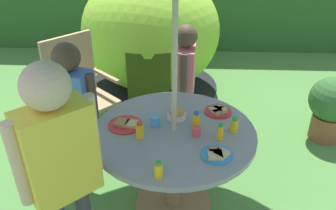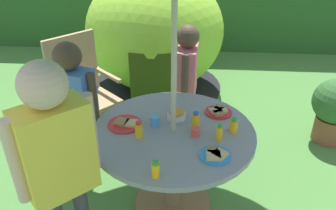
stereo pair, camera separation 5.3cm
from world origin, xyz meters
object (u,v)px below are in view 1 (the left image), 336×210
object	(u,v)px
potted_plant	(331,105)
child_in_pink_shirt	(185,71)
child_in_blue_shirt	(73,99)
cup_near	(196,131)
plate_mid_left	(218,111)
juice_bottle_near_right	(159,170)
juice_bottle_center_front	(140,130)
child_in_yellow_shirt	(59,153)
snack_bowl	(177,114)
juice_bottle_near_left	(220,132)
garden_table	(174,150)
wooden_chair	(78,88)
juice_bottle_far_left	(234,125)
plate_back_edge	(126,124)
dome_tent	(151,32)
juice_bottle_far_right	(196,120)
cup_far	(155,121)
plate_front_edge	(217,154)

from	to	relation	value
potted_plant	child_in_pink_shirt	size ratio (longest dim) A/B	0.56
child_in_blue_shirt	cup_near	distance (m)	0.97
plate_mid_left	juice_bottle_near_right	size ratio (longest dim) A/B	1.80
child_in_pink_shirt	juice_bottle_center_front	size ratio (longest dim) A/B	10.04
child_in_yellow_shirt	plate_mid_left	world-z (taller)	child_in_yellow_shirt
snack_bowl	plate_mid_left	bearing A→B (deg)	17.04
juice_bottle_near_left	juice_bottle_center_front	xyz separation A→B (m)	(-0.53, -0.00, -0.00)
garden_table	juice_bottle_near_left	bearing A→B (deg)	-16.48
wooden_chair	juice_bottle_far_left	distance (m)	1.57
wooden_chair	snack_bowl	size ratio (longest dim) A/B	7.74
juice_bottle_far_left	potted_plant	bearing A→B (deg)	41.74
plate_back_edge	potted_plant	bearing A→B (deg)	27.03
dome_tent	child_in_pink_shirt	xyz separation A→B (m)	(0.42, -1.21, 0.03)
child_in_pink_shirt	plate_back_edge	xyz separation A→B (m)	(-0.41, -0.82, -0.04)
child_in_pink_shirt	juice_bottle_center_front	world-z (taller)	child_in_pink_shirt
garden_table	juice_bottle_center_front	xyz separation A→B (m)	(-0.22, -0.09, 0.23)
plate_mid_left	juice_bottle_far_left	xyz separation A→B (m)	(0.09, -0.24, 0.04)
juice_bottle_near_left	cup_near	xyz separation A→B (m)	(-0.15, 0.04, -0.03)
snack_bowl	juice_bottle_far_right	distance (m)	0.17
wooden_chair	plate_mid_left	size ratio (longest dim) A/B	5.26
snack_bowl	juice_bottle_center_front	xyz separation A→B (m)	(-0.24, -0.25, 0.02)
wooden_chair	child_in_pink_shirt	world-z (taller)	child_in_pink_shirt
snack_bowl	plate_mid_left	xyz separation A→B (m)	(0.31, 0.09, -0.02)
potted_plant	juice_bottle_near_right	world-z (taller)	juice_bottle_near_right
plate_mid_left	child_in_pink_shirt	bearing A→B (deg)	112.38
child_in_blue_shirt	cup_far	xyz separation A→B (m)	(0.64, -0.21, -0.04)
plate_mid_left	cup_near	bearing A→B (deg)	-119.41
child_in_yellow_shirt	juice_bottle_far_left	size ratio (longest dim) A/B	13.08
plate_mid_left	potted_plant	bearing A→B (deg)	31.76
child_in_pink_shirt	plate_front_edge	world-z (taller)	child_in_pink_shirt
plate_mid_left	juice_bottle_near_left	size ratio (longest dim) A/B	1.69
potted_plant	child_in_blue_shirt	world-z (taller)	child_in_blue_shirt
cup_near	plate_back_edge	bearing A→B (deg)	169.28
garden_table	juice_bottle_far_right	size ratio (longest dim) A/B	9.65
garden_table	juice_bottle_near_right	xyz separation A→B (m)	(-0.07, -0.48, 0.23)
wooden_chair	juice_bottle_far_right	size ratio (longest dim) A/B	9.05
juice_bottle_far_left	cup_far	world-z (taller)	juice_bottle_far_left
juice_bottle_near_right	wooden_chair	bearing A→B (deg)	122.79
potted_plant	child_in_yellow_shirt	bearing A→B (deg)	-143.84
plate_mid_left	juice_bottle_far_right	xyz separation A→B (m)	(-0.17, -0.19, 0.04)
potted_plant	cup_near	distance (m)	1.72
juice_bottle_far_left	juice_bottle_near_left	bearing A→B (deg)	-136.27
juice_bottle_far_right	plate_mid_left	bearing A→B (deg)	48.83
child_in_blue_shirt	juice_bottle_far_right	world-z (taller)	child_in_blue_shirt
dome_tent	juice_bottle_near_right	world-z (taller)	dome_tent
juice_bottle_far_right	cup_near	size ratio (longest dim) A/B	1.91
plate_back_edge	juice_bottle_far_left	size ratio (longest dim) A/B	2.21
plate_front_edge	plate_mid_left	xyz separation A→B (m)	(0.05, 0.52, 0.00)
juice_bottle_near_left	plate_front_edge	bearing A→B (deg)	-100.23
juice_bottle_near_left	juice_bottle_near_right	size ratio (longest dim) A/B	1.07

